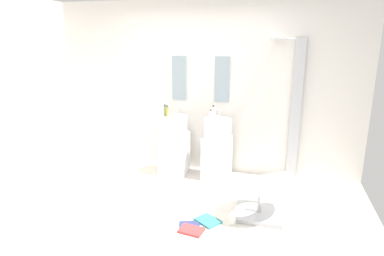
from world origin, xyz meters
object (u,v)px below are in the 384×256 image
(magazine_red, at_px, (191,230))
(lounge_chair, at_px, (260,189))
(soap_bottle_white, at_px, (211,115))
(pedestal_sink_right, at_px, (217,149))
(soap_bottle_green, at_px, (165,111))
(magazine_navy, at_px, (190,226))
(soap_bottle_clear, at_px, (213,112))
(shower_column, at_px, (295,108))
(soap_bottle_amber, at_px, (167,112))
(pedestal_sink_left, at_px, (174,145))
(coffee_mug, at_px, (233,220))
(magazine_teal, at_px, (208,221))

(magazine_red, bearing_deg, lounge_chair, 48.15)
(magazine_red, relative_size, soap_bottle_white, 1.87)
(pedestal_sink_right, bearing_deg, magazine_red, -89.04)
(magazine_red, height_order, soap_bottle_green, soap_bottle_green)
(magazine_navy, height_order, soap_bottle_clear, soap_bottle_clear)
(pedestal_sink_right, height_order, shower_column, shower_column)
(shower_column, distance_m, soap_bottle_amber, 1.85)
(soap_bottle_clear, bearing_deg, lounge_chair, -54.45)
(pedestal_sink_right, xyz_separation_m, soap_bottle_clear, (-0.09, 0.10, 0.53))
(shower_column, xyz_separation_m, soap_bottle_green, (-1.87, -0.25, -0.09))
(magazine_navy, bearing_deg, soap_bottle_green, 101.85)
(soap_bottle_amber, relative_size, soap_bottle_clear, 0.94)
(pedestal_sink_left, relative_size, magazine_navy, 4.44)
(pedestal_sink_left, xyz_separation_m, soap_bottle_white, (0.57, -0.02, 0.51))
(soap_bottle_green, bearing_deg, magazine_navy, -61.46)
(lounge_chair, relative_size, coffee_mug, 11.53)
(pedestal_sink_left, distance_m, magazine_teal, 1.60)
(pedestal_sink_right, xyz_separation_m, lounge_chair, (0.70, -1.00, -0.10))
(lounge_chair, distance_m, soap_bottle_green, 1.91)
(magazine_teal, height_order, soap_bottle_amber, soap_bottle_amber)
(magazine_navy, bearing_deg, pedestal_sink_left, 97.36)
(soap_bottle_amber, bearing_deg, soap_bottle_clear, 12.17)
(pedestal_sink_right, distance_m, soap_bottle_white, 0.52)
(pedestal_sink_left, xyz_separation_m, pedestal_sink_right, (0.67, 0.00, 0.00))
(pedestal_sink_left, distance_m, soap_bottle_amber, 0.54)
(magazine_red, bearing_deg, pedestal_sink_right, 100.43)
(shower_column, height_order, lounge_chair, shower_column)
(soap_bottle_green, bearing_deg, lounge_chair, -33.20)
(magazine_teal, distance_m, soap_bottle_clear, 1.72)
(coffee_mug, distance_m, soap_bottle_green, 1.99)
(pedestal_sink_right, relative_size, soap_bottle_amber, 6.02)
(soap_bottle_amber, distance_m, soap_bottle_white, 0.66)
(coffee_mug, height_order, soap_bottle_white, soap_bottle_white)
(coffee_mug, height_order, soap_bottle_green, soap_bottle_green)
(pedestal_sink_left, relative_size, pedestal_sink_right, 1.00)
(soap_bottle_white, bearing_deg, soap_bottle_amber, -177.87)
(pedestal_sink_left, height_order, coffee_mug, pedestal_sink_left)
(pedestal_sink_right, xyz_separation_m, soap_bottle_green, (-0.80, -0.02, 0.53))
(magazine_red, bearing_deg, pedestal_sink_left, 123.65)
(magazine_teal, relative_size, soap_bottle_green, 1.48)
(magazine_navy, relative_size, soap_bottle_green, 1.28)
(pedestal_sink_left, height_order, soap_bottle_green, soap_bottle_green)
(pedestal_sink_right, relative_size, magazine_navy, 4.44)
(pedestal_sink_right, relative_size, magazine_red, 3.93)
(coffee_mug, bearing_deg, pedestal_sink_left, 130.97)
(pedestal_sink_left, distance_m, magazine_red, 1.75)
(coffee_mug, distance_m, soap_bottle_white, 1.64)
(magazine_navy, xyz_separation_m, soap_bottle_white, (-0.08, 1.44, 0.95))
(pedestal_sink_left, height_order, shower_column, shower_column)
(soap_bottle_amber, xyz_separation_m, soap_bottle_clear, (0.67, 0.15, 0.01))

